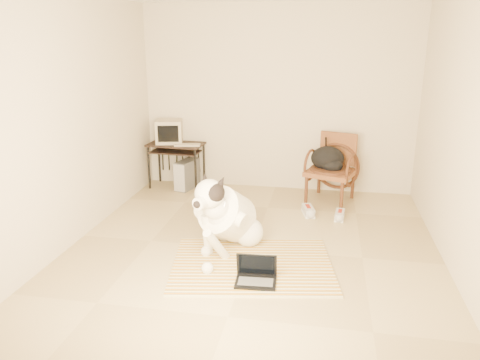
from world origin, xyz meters
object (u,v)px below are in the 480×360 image
(dog, at_px, (227,217))
(crt_monitor, at_px, (169,131))
(laptop, at_px, (256,275))
(rattan_chair, at_px, (332,168))
(pc_tower, at_px, (187,174))
(backpack, at_px, (328,160))
(computer_desk, at_px, (176,150))

(dog, relative_size, crt_monitor, 2.84)
(crt_monitor, bearing_deg, dog, -57.32)
(dog, xyz_separation_m, laptop, (0.42, -0.67, -0.29))
(dog, bearing_deg, rattan_chair, 59.36)
(rattan_chair, bearing_deg, pc_tower, 176.74)
(dog, distance_m, laptop, 0.84)
(dog, distance_m, backpack, 2.14)
(laptop, relative_size, crt_monitor, 0.86)
(computer_desk, xyz_separation_m, crt_monitor, (-0.11, 0.05, 0.27))
(laptop, xyz_separation_m, computer_desk, (-1.64, 2.70, 0.50))
(laptop, bearing_deg, computer_desk, 121.32)
(pc_tower, bearing_deg, rattan_chair, -3.26)
(laptop, distance_m, pc_tower, 3.05)
(dog, xyz_separation_m, crt_monitor, (-1.33, 2.08, 0.48))
(dog, xyz_separation_m, computer_desk, (-1.22, 2.03, 0.21))
(pc_tower, bearing_deg, laptop, -61.15)
(backpack, bearing_deg, dog, -119.53)
(laptop, relative_size, rattan_chair, 0.43)
(crt_monitor, bearing_deg, pc_tower, -16.10)
(laptop, height_order, rattan_chair, rattan_chair)
(dog, height_order, rattan_chair, dog)
(backpack, bearing_deg, pc_tower, 176.15)
(computer_desk, height_order, backpack, backpack)
(computer_desk, bearing_deg, dog, -58.88)
(dog, xyz_separation_m, rattan_chair, (1.11, 1.88, 0.09))
(laptop, height_order, backpack, backpack)
(laptop, height_order, crt_monitor, crt_monitor)
(pc_tower, bearing_deg, dog, -62.21)
(backpack, bearing_deg, laptop, -104.07)
(crt_monitor, bearing_deg, laptop, -57.51)
(computer_desk, distance_m, rattan_chair, 2.34)
(crt_monitor, xyz_separation_m, pc_tower, (0.28, -0.08, -0.64))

